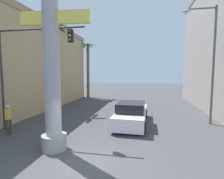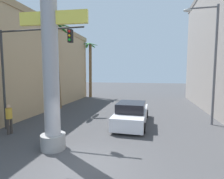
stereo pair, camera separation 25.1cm
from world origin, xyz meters
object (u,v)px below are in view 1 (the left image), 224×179
(car_lead, at_px, (131,114))
(neon_sign_pole, at_px, (51,24))
(palm_tree_far_left, at_px, (87,65))
(street_lamp, at_px, (209,55))
(traffic_light_mast, at_px, (25,60))
(palm_tree_mid_left, at_px, (55,56))
(pedestrian_curb_left, at_px, (8,117))

(car_lead, bearing_deg, neon_sign_pole, -123.43)
(neon_sign_pole, xyz_separation_m, palm_tree_far_left, (-4.31, 17.13, -0.96))
(neon_sign_pole, bearing_deg, car_lead, 56.57)
(street_lamp, relative_size, car_lead, 1.51)
(traffic_light_mast, xyz_separation_m, car_lead, (6.02, 2.77, -3.60))
(palm_tree_mid_left, height_order, pedestrian_curb_left, palm_tree_mid_left)
(traffic_light_mast, distance_m, palm_tree_far_left, 15.21)
(traffic_light_mast, bearing_deg, neon_sign_pole, -34.61)
(car_lead, distance_m, palm_tree_far_left, 14.99)
(neon_sign_pole, height_order, palm_tree_far_left, neon_sign_pole)
(street_lamp, height_order, palm_tree_far_left, street_lamp)
(traffic_light_mast, bearing_deg, palm_tree_mid_left, 104.23)
(neon_sign_pole, height_order, car_lead, neon_sign_pole)
(car_lead, relative_size, palm_tree_far_left, 0.67)
(street_lamp, relative_size, palm_tree_far_left, 1.01)
(palm_tree_mid_left, bearing_deg, neon_sign_pole, -61.88)
(palm_tree_far_left, bearing_deg, palm_tree_mid_left, -91.38)
(car_lead, relative_size, pedestrian_curb_left, 3.03)
(traffic_light_mast, xyz_separation_m, pedestrian_curb_left, (-0.66, -0.75, -3.29))
(car_lead, bearing_deg, palm_tree_far_left, 121.05)
(pedestrian_curb_left, bearing_deg, street_lamp, 21.14)
(pedestrian_curb_left, bearing_deg, palm_tree_mid_left, 97.76)
(neon_sign_pole, relative_size, palm_tree_far_left, 1.47)
(pedestrian_curb_left, bearing_deg, traffic_light_mast, 48.82)
(neon_sign_pole, bearing_deg, palm_tree_far_left, 104.13)
(street_lamp, height_order, traffic_light_mast, street_lamp)
(palm_tree_far_left, bearing_deg, car_lead, -58.95)
(neon_sign_pole, height_order, pedestrian_curb_left, neon_sign_pole)
(car_lead, xyz_separation_m, palm_tree_mid_left, (-7.66, 3.71, 4.41))
(traffic_light_mast, height_order, pedestrian_curb_left, traffic_light_mast)
(street_lamp, distance_m, palm_tree_mid_left, 13.02)
(neon_sign_pole, distance_m, palm_tree_mid_left, 9.61)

